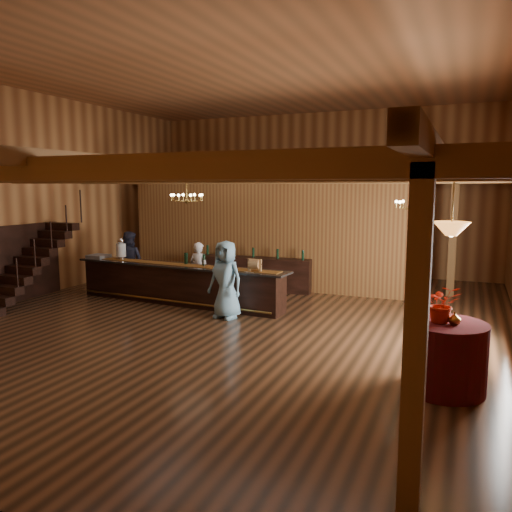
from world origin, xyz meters
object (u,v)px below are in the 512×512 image
at_px(tasting_bar, 178,284).
at_px(beverage_dispenser, 121,249).
at_px(raffle_drum, 255,264).
at_px(backbar_shelf, 253,273).
at_px(staff_second, 129,262).
at_px(pendant_lamp, 452,229).
at_px(floor_plant, 356,270).
at_px(chandelier_left, 187,197).
at_px(bartender, 199,270).
at_px(guest, 226,280).
at_px(chandelier_right, 414,204).
at_px(round_table, 445,356).

distance_m(tasting_bar, beverage_dispenser, 2.07).
xyz_separation_m(beverage_dispenser, raffle_drum, (4.12, -0.34, -0.11)).
height_order(backbar_shelf, staff_second, staff_second).
xyz_separation_m(pendant_lamp, floor_plant, (-2.62, 6.21, -1.74)).
xyz_separation_m(raffle_drum, chandelier_left, (-1.87, 0.09, 1.54)).
bearing_deg(beverage_dispenser, backbar_shelf, 35.79).
xyz_separation_m(bartender, guest, (1.57, -1.53, 0.13)).
xyz_separation_m(chandelier_left, staff_second, (-2.43, 0.80, -1.86)).
bearing_deg(raffle_drum, backbar_shelf, 114.15).
bearing_deg(raffle_drum, guest, -124.78).
bearing_deg(pendant_lamp, tasting_bar, 153.99).
bearing_deg(backbar_shelf, raffle_drum, -70.97).
xyz_separation_m(beverage_dispenser, guest, (3.68, -0.97, -0.41)).
distance_m(chandelier_right, pendant_lamp, 4.23).
bearing_deg(bartender, backbar_shelf, -115.43).
bearing_deg(beverage_dispenser, tasting_bar, -4.82).
bearing_deg(raffle_drum, floor_plant, 61.40).
xyz_separation_m(tasting_bar, pendant_lamp, (6.57, -3.20, 1.89)).
xyz_separation_m(chandelier_right, floor_plant, (-1.68, 2.09, -1.94)).
height_order(tasting_bar, bartender, bartender).
bearing_deg(chandelier_left, chandelier_right, 10.73).
bearing_deg(backbar_shelf, floor_plant, 8.34).
distance_m(backbar_shelf, pendant_lamp, 8.01).
bearing_deg(guest, backbar_shelf, 111.92).
relative_size(staff_second, floor_plant, 1.31).
xyz_separation_m(chandelier_left, floor_plant, (3.60, 3.09, -2.07)).
distance_m(bartender, guest, 2.20).
bearing_deg(floor_plant, bartender, -148.58).
xyz_separation_m(raffle_drum, chandelier_right, (3.41, 1.10, 1.41)).
distance_m(pendant_lamp, bartender, 7.65).
relative_size(chandelier_left, bartender, 0.52).
relative_size(round_table, pendant_lamp, 1.32).
bearing_deg(round_table, staff_second, 155.60).
height_order(raffle_drum, floor_plant, floor_plant).
bearing_deg(round_table, tasting_bar, 153.99).
bearing_deg(raffle_drum, chandelier_left, 177.10).
distance_m(backbar_shelf, round_table, 7.78).
bearing_deg(backbar_shelf, staff_second, -158.28).
distance_m(beverage_dispenser, guest, 3.83).
xyz_separation_m(pendant_lamp, bartender, (-6.36, 3.92, -1.64)).
distance_m(round_table, floor_plant, 6.74).
relative_size(chandelier_left, floor_plant, 0.61).
distance_m(chandelier_left, floor_plant, 5.18).
distance_m(beverage_dispenser, chandelier_right, 7.68).
xyz_separation_m(tasting_bar, guest, (1.77, -0.81, 0.38)).
distance_m(tasting_bar, floor_plant, 4.97).
relative_size(beverage_dispenser, floor_plant, 0.45).
height_order(backbar_shelf, pendant_lamp, pendant_lamp).
bearing_deg(floor_plant, beverage_dispenser, -154.08).
relative_size(guest, floor_plant, 1.35).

